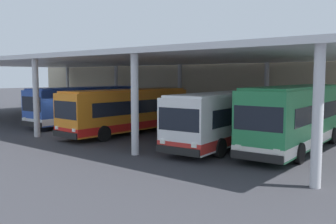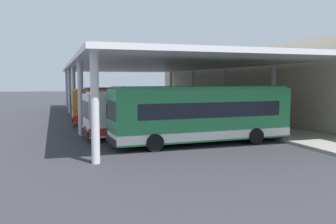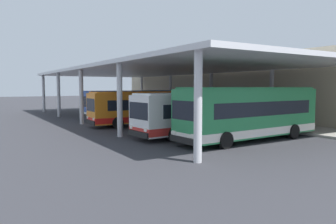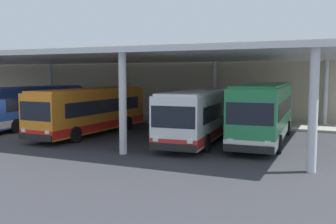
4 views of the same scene
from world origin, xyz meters
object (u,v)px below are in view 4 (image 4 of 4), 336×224
bus_second_bay (91,110)px  bus_far_bay (264,112)px  bus_nearest_bay (32,106)px  bench_waiting (53,108)px  trash_bin (74,109)px  bus_middle_bay (200,115)px  banner_sign (71,96)px

bus_second_bay → bus_far_bay: size_ratio=0.93×
bus_second_bay → bus_nearest_bay: bearing=167.7°
bus_far_bay → bench_waiting: bus_far_bay is taller
bus_far_bay → trash_bin: 21.48m
bus_middle_bay → bench_waiting: size_ratio=5.94×
bus_second_bay → banner_sign: size_ratio=3.31×
banner_sign → bus_second_bay: bearing=-45.5°
bus_far_bay → trash_bin: bearing=159.9°
banner_sign → bus_middle_bay: bearing=-26.6°
bus_far_bay → banner_sign: bus_far_bay is taller
bus_far_bay → banner_sign: (-19.93, 6.62, 0.14)m
bench_waiting → trash_bin: trash_bin is taller
trash_bin → bus_middle_bay: bearing=-28.3°
bench_waiting → bus_nearest_bay: bearing=-59.3°
bus_second_bay → trash_bin: (-8.61, 9.28, -0.98)m
bus_far_bay → bench_waiting: 24.10m
banner_sign → bench_waiting: bearing=163.4°
bus_nearest_bay → trash_bin: bearing=104.4°
banner_sign → bus_far_bay: bearing=-18.4°
bus_second_bay → bus_far_bay: (11.53, 1.93, 0.19)m
bus_second_bay → trash_bin: 12.70m
trash_bin → bus_nearest_bay: bearing=-75.6°
trash_bin → bus_far_bay: bearing=-20.1°
bus_far_bay → bus_middle_bay: bearing=-157.2°
bus_middle_bay → bus_far_bay: bearing=22.8°
bus_middle_bay → bus_far_bay: size_ratio=0.93×
bus_far_bay → banner_sign: 21.00m
bus_second_bay → trash_bin: bearing=132.9°
bench_waiting → banner_sign: bearing=-16.6°
bus_second_bay → bus_middle_bay: size_ratio=0.99×
bus_nearest_bay → bus_middle_bay: 14.52m
bus_nearest_bay → trash_bin: 8.15m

